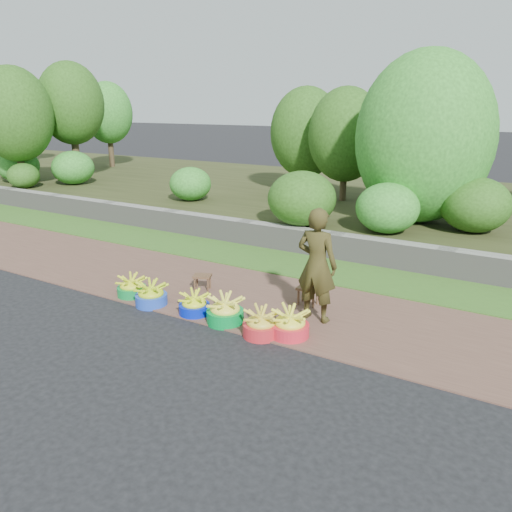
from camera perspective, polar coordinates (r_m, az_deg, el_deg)
The scene contains 15 objects.
ground_plane at distance 7.29m, azimuth -3.53°, elevation -8.55°, with size 120.00×120.00×0.00m, color black.
dirt_shoulder at distance 8.25m, azimuth 1.41°, elevation -5.29°, with size 80.00×2.50×0.02m, color brown.
grass_verge at distance 9.93m, azimuth 7.14°, elevation -1.43°, with size 80.00×1.50×0.04m, color #386721.
retaining_wall at distance 10.60m, azimuth 9.07°, elevation 1.13°, with size 80.00×0.35×0.55m, color gray.
earth_bank at distance 15.15m, azimuth 16.16°, elevation 5.36°, with size 80.00×10.00×0.50m, color #323819.
vegetation at distance 13.05m, azimuth 18.20°, elevation 13.95°, with size 34.69×7.59×4.83m.
basin_a at distance 8.71m, azimuth -14.03°, elevation -3.50°, with size 0.49×0.49×0.36m.
basin_b at distance 8.27m, azimuth -11.90°, elevation -4.40°, with size 0.52×0.52×0.39m.
basin_c at distance 7.80m, azimuth -7.07°, elevation -5.56°, with size 0.48×0.48×0.36m.
basin_d at distance 7.47m, azimuth -3.55°, elevation -6.30°, with size 0.56×0.56×0.42m.
basin_e at distance 7.06m, azimuth 0.59°, elevation -7.83°, with size 0.52×0.52×0.39m.
basin_f at distance 7.04m, azimuth 3.88°, elevation -7.85°, with size 0.55×0.55×0.41m.
stool_left at distance 8.73m, azimuth -6.16°, elevation -2.52°, with size 0.37×0.34×0.27m.
stool_right at distance 8.09m, azimuth 5.98°, elevation -3.97°, with size 0.35×0.27×0.30m.
vendor_woman at distance 7.35m, azimuth 6.97°, elevation -1.04°, with size 0.63×0.41×1.72m, color black.
Camera 1 is at (3.76, -5.39, 3.14)m, focal length 35.00 mm.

